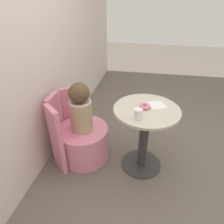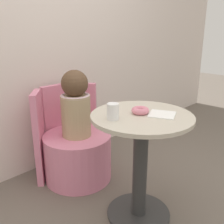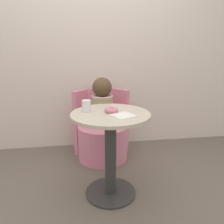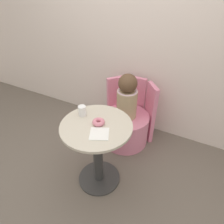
{
  "view_description": "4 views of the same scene",
  "coord_description": "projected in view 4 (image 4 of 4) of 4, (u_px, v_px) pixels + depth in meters",
  "views": [
    {
      "loc": [
        -1.57,
        0.01,
        1.71
      ],
      "look_at": [
        0.09,
        0.36,
        0.66
      ],
      "focal_mm": 32.0,
      "sensor_mm": 36.0,
      "label": 1
    },
    {
      "loc": [
        -1.13,
        -0.92,
        1.26
      ],
      "look_at": [
        0.13,
        0.32,
        0.68
      ],
      "focal_mm": 42.0,
      "sensor_mm": 36.0,
      "label": 2
    },
    {
      "loc": [
        -0.14,
        -1.63,
        1.22
      ],
      "look_at": [
        0.15,
        0.34,
        0.66
      ],
      "focal_mm": 35.0,
      "sensor_mm": 36.0,
      "label": 3
    },
    {
      "loc": [
        0.83,
        -1.12,
        1.83
      ],
      "look_at": [
        0.09,
        0.33,
        0.68
      ],
      "focal_mm": 32.0,
      "sensor_mm": 36.0,
      "label": 4
    }
  ],
  "objects": [
    {
      "name": "ground_plane",
      "position": [
        91.0,
        176.0,
        2.18
      ],
      "size": [
        12.0,
        12.0,
        0.0
      ],
      "primitive_type": "plane",
      "color": "#665B51"
    },
    {
      "name": "tub_chair",
      "position": [
        126.0,
        128.0,
        2.54
      ],
      "size": [
        0.57,
        0.57,
        0.4
      ],
      "color": "pink",
      "rests_on": "ground_plane"
    },
    {
      "name": "cup",
      "position": [
        82.0,
        111.0,
        1.83
      ],
      "size": [
        0.07,
        0.07,
        0.1
      ],
      "color": "white",
      "rests_on": "round_table"
    },
    {
      "name": "paper_napkin",
      "position": [
        99.0,
        134.0,
        1.64
      ],
      "size": [
        0.21,
        0.21,
        0.01
      ],
      "color": "white",
      "rests_on": "round_table"
    },
    {
      "name": "donut",
      "position": [
        99.0,
        122.0,
        1.74
      ],
      "size": [
        0.11,
        0.11,
        0.04
      ],
      "color": "pink",
      "rests_on": "round_table"
    },
    {
      "name": "round_table",
      "position": [
        97.0,
        146.0,
        1.88
      ],
      "size": [
        0.64,
        0.64,
        0.74
      ],
      "color": "#333333",
      "rests_on": "ground_plane"
    },
    {
      "name": "child_figure",
      "position": [
        127.0,
        97.0,
        2.27
      ],
      "size": [
        0.24,
        0.24,
        0.54
      ],
      "color": "tan",
      "rests_on": "tub_chair"
    },
    {
      "name": "booth_backrest",
      "position": [
        133.0,
        107.0,
        2.6
      ],
      "size": [
        0.66,
        0.24,
        0.77
      ],
      "color": "pink",
      "rests_on": "ground_plane"
    },
    {
      "name": "back_wall",
      "position": [
        137.0,
        38.0,
        2.31
      ],
      "size": [
        6.0,
        0.06,
        2.4
      ],
      "color": "silver",
      "rests_on": "ground_plane"
    }
  ]
}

